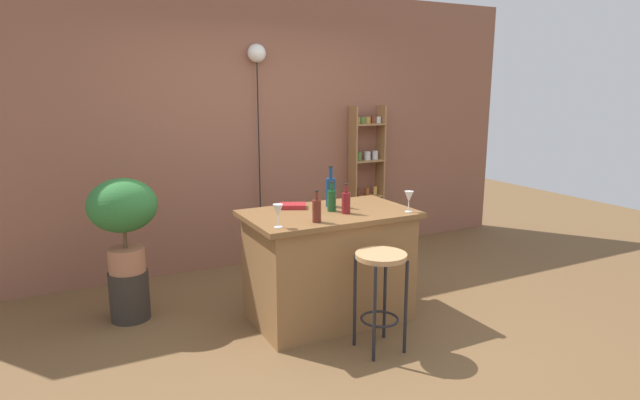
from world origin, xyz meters
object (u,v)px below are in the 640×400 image
(bar_stool, at_px, (381,278))
(wine_glass_center, at_px, (409,197))
(bottle_soda_blue, at_px, (346,202))
(wine_glass_left, at_px, (278,211))
(spice_shelf, at_px, (367,174))
(potted_plant, at_px, (123,212))
(plant_stool, at_px, (130,295))
(cookbook, at_px, (293,206))
(bottle_olive_oil, at_px, (331,191))
(bottle_wine_red, at_px, (332,200))
(bottle_spirits_clear, at_px, (317,210))
(pendant_globe_light, at_px, (257,59))

(bar_stool, xyz_separation_m, wine_glass_center, (0.48, 0.35, 0.47))
(bottle_soda_blue, relative_size, wine_glass_left, 1.43)
(bar_stool, height_order, spice_shelf, spice_shelf)
(spice_shelf, xyz_separation_m, potted_plant, (-2.72, -0.79, 0.02))
(plant_stool, xyz_separation_m, potted_plant, (0.00, 0.00, 0.68))
(plant_stool, height_order, bottle_soda_blue, bottle_soda_blue)
(cookbook, bearing_deg, wine_glass_left, -97.68)
(spice_shelf, xyz_separation_m, bottle_olive_oil, (-1.18, -1.33, 0.14))
(spice_shelf, xyz_separation_m, bottle_soda_blue, (-1.19, -1.60, 0.10))
(bottle_olive_oil, bearing_deg, plant_stool, 160.48)
(bottle_soda_blue, bearing_deg, potted_plant, 151.85)
(potted_plant, distance_m, wine_glass_center, 2.22)
(wine_glass_left, relative_size, wine_glass_center, 1.00)
(potted_plant, bearing_deg, wine_glass_left, -46.82)
(bar_stool, height_order, potted_plant, potted_plant)
(wine_glass_center, bearing_deg, bottle_wine_red, 150.22)
(bottle_soda_blue, distance_m, cookbook, 0.47)
(bottle_spirits_clear, bearing_deg, bar_stool, -52.24)
(potted_plant, height_order, wine_glass_left, potted_plant)
(wine_glass_center, xyz_separation_m, pendant_globe_light, (-0.54, 1.83, 1.11))
(bottle_wine_red, distance_m, pendant_globe_light, 1.91)
(bar_stool, xyz_separation_m, bottle_spirits_clear, (-0.30, 0.39, 0.44))
(bar_stool, xyz_separation_m, plant_stool, (-1.51, 1.34, -0.33))
(cookbook, bearing_deg, wine_glass_center, -9.30)
(plant_stool, relative_size, bottle_soda_blue, 1.70)
(spice_shelf, distance_m, potted_plant, 2.83)
(bar_stool, height_order, wine_glass_left, wine_glass_left)
(plant_stool, height_order, bottle_olive_oil, bottle_olive_oil)
(wine_glass_left, bearing_deg, cookbook, 56.12)
(bottle_soda_blue, bearing_deg, cookbook, 128.87)
(pendant_globe_light, bearing_deg, bar_stool, -88.53)
(spice_shelf, height_order, plant_stool, spice_shelf)
(plant_stool, relative_size, potted_plant, 0.53)
(plant_stool, xyz_separation_m, wine_glass_left, (0.90, -0.96, 0.80))
(bottle_soda_blue, height_order, wine_glass_center, bottle_soda_blue)
(bar_stool, distance_m, cookbook, 0.99)
(bottle_wine_red, height_order, wine_glass_center, bottle_wine_red)
(bottle_wine_red, xyz_separation_m, pendant_globe_light, (-0.02, 1.53, 1.14))
(potted_plant, bearing_deg, cookbook, -20.34)
(bottle_spirits_clear, bearing_deg, bottle_olive_oil, 50.75)
(cookbook, bearing_deg, spice_shelf, 66.22)
(plant_stool, distance_m, bottle_olive_oil, 1.82)
(bar_stool, distance_m, wine_glass_center, 0.76)
(bottle_olive_oil, relative_size, cookbook, 1.58)
(plant_stool, bearing_deg, bottle_spirits_clear, -38.40)
(spice_shelf, relative_size, bottle_olive_oil, 4.91)
(potted_plant, xyz_separation_m, wine_glass_center, (1.99, -0.99, 0.12))
(wine_glass_left, bearing_deg, bar_stool, -32.37)
(bar_stool, xyz_separation_m, pendant_globe_light, (-0.06, 2.18, 1.57))
(bottle_soda_blue, relative_size, bottle_spirits_clear, 1.00)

